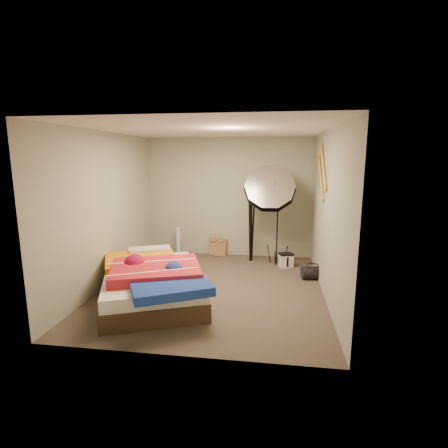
% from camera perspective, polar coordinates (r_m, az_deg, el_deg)
% --- Properties ---
extents(floor, '(4.00, 4.00, 0.00)m').
position_cam_1_polar(floor, '(5.78, -1.87, -10.38)').
color(floor, '#4A4238').
rests_on(floor, ground).
extents(ceiling, '(4.00, 4.00, 0.00)m').
position_cam_1_polar(ceiling, '(5.41, -2.03, 15.15)').
color(ceiling, silver).
rests_on(ceiling, wall_back).
extents(wall_back, '(3.50, 0.00, 3.50)m').
position_cam_1_polar(wall_back, '(7.42, 0.79, 4.33)').
color(wall_back, '#9DA291').
rests_on(wall_back, floor).
extents(wall_front, '(3.50, 0.00, 3.50)m').
position_cam_1_polar(wall_front, '(3.54, -7.68, -3.06)').
color(wall_front, '#9DA291').
rests_on(wall_front, floor).
extents(wall_left, '(0.00, 4.00, 4.00)m').
position_cam_1_polar(wall_left, '(6.02, -18.60, 2.22)').
color(wall_left, '#9DA291').
rests_on(wall_left, floor).
extents(wall_right, '(0.00, 4.00, 4.00)m').
position_cam_1_polar(wall_right, '(5.43, 16.55, 1.45)').
color(wall_right, '#9DA291').
rests_on(wall_right, floor).
extents(tote_bag, '(0.39, 0.23, 0.38)m').
position_cam_1_polar(tote_bag, '(7.55, -0.96, -3.80)').
color(tote_bag, '#A07C53').
rests_on(tote_bag, floor).
extents(wrapping_roll, '(0.11, 0.19, 0.63)m').
position_cam_1_polar(wrapping_roll, '(7.51, -7.50, -2.96)').
color(wrapping_roll, '#6EC7E2').
rests_on(wrapping_roll, floor).
extents(camera_case, '(0.29, 0.24, 0.25)m').
position_cam_1_polar(camera_case, '(6.90, 10.09, -5.92)').
color(camera_case, white).
rests_on(camera_case, floor).
extents(duffel_bag, '(0.41, 0.29, 0.23)m').
position_cam_1_polar(duffel_bag, '(6.34, 14.24, -7.71)').
color(duffel_bag, black).
rests_on(duffel_bag, floor).
extents(wall_stripe_upper, '(0.02, 0.91, 0.78)m').
position_cam_1_polar(wall_stripe_upper, '(5.96, 15.91, 9.06)').
color(wall_stripe_upper, gold).
rests_on(wall_stripe_upper, wall_right).
extents(wall_stripe_lower, '(0.02, 0.91, 0.78)m').
position_cam_1_polar(wall_stripe_lower, '(6.21, 15.52, 7.29)').
color(wall_stripe_lower, gold).
rests_on(wall_stripe_lower, wall_right).
extents(bed, '(2.09, 2.36, 0.58)m').
position_cam_1_polar(bed, '(5.35, -11.55, -9.08)').
color(bed, '#443120').
rests_on(bed, floor).
extents(photo_umbrella, '(1.19, 0.87, 2.07)m').
position_cam_1_polar(photo_umbrella, '(6.69, 7.46, 5.56)').
color(photo_umbrella, black).
rests_on(photo_umbrella, floor).
extents(camera_tripod, '(0.10, 0.10, 1.39)m').
position_cam_1_polar(camera_tripod, '(7.06, 4.47, 0.24)').
color(camera_tripod, black).
rests_on(camera_tripod, floor).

